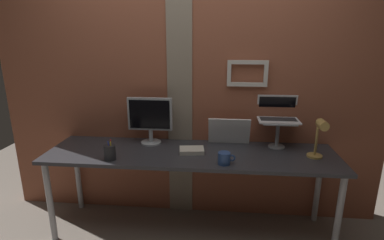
# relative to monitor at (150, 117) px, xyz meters

# --- Properties ---
(ground_plane) EXTENTS (6.00, 6.00, 0.00)m
(ground_plane) POSITION_rel_monitor_xyz_m (0.33, -0.20, -0.98)
(ground_plane) COLOR gray
(brick_wall_back) EXTENTS (3.48, 0.16, 2.64)m
(brick_wall_back) POSITION_rel_monitor_xyz_m (0.33, 0.18, 0.34)
(brick_wall_back) COLOR #9E563D
(brick_wall_back) RESTS_ON ground_plane
(desk) EXTENTS (2.40, 0.62, 0.74)m
(desk) POSITION_rel_monitor_xyz_m (0.38, -0.19, -0.31)
(desk) COLOR #333338
(desk) RESTS_ON ground_plane
(monitor) EXTENTS (0.39, 0.18, 0.41)m
(monitor) POSITION_rel_monitor_xyz_m (0.00, 0.00, 0.00)
(monitor) COLOR #ADB2B7
(monitor) RESTS_ON desk
(laptop_stand) EXTENTS (0.28, 0.22, 0.23)m
(laptop_stand) POSITION_rel_monitor_xyz_m (1.10, 0.00, -0.09)
(laptop_stand) COLOR gray
(laptop_stand) RESTS_ON desk
(laptop) EXTENTS (0.34, 0.25, 0.20)m
(laptop) POSITION_rel_monitor_xyz_m (1.10, 0.06, 0.05)
(laptop) COLOR white
(laptop) RESTS_ON laptop_stand
(whiteboard_panel) EXTENTS (0.36, 0.09, 0.24)m
(whiteboard_panel) POSITION_rel_monitor_xyz_m (0.69, 0.04, -0.12)
(whiteboard_panel) COLOR white
(whiteboard_panel) RESTS_ON desk
(desk_lamp) EXTENTS (0.12, 0.20, 0.33)m
(desk_lamp) POSITION_rel_monitor_xyz_m (1.37, -0.24, -0.04)
(desk_lamp) COLOR tan
(desk_lamp) RESTS_ON desk
(pen_cup) EXTENTS (0.09, 0.09, 0.17)m
(pen_cup) POSITION_rel_monitor_xyz_m (-0.23, -0.39, -0.18)
(pen_cup) COLOR #262628
(pen_cup) RESTS_ON desk
(coffee_mug) EXTENTS (0.13, 0.09, 0.09)m
(coffee_mug) POSITION_rel_monitor_xyz_m (0.65, -0.39, -0.20)
(coffee_mug) COLOR #2D4C8C
(coffee_mug) RESTS_ON desk
(paper_clutter_stack) EXTENTS (0.22, 0.17, 0.03)m
(paper_clutter_stack) POSITION_rel_monitor_xyz_m (0.39, -0.19, -0.23)
(paper_clutter_stack) COLOR silver
(paper_clutter_stack) RESTS_ON desk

